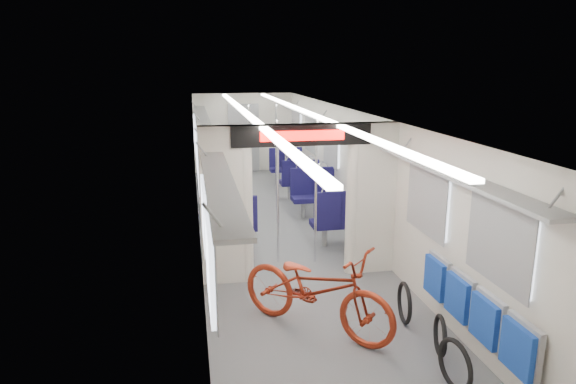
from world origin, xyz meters
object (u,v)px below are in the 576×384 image
(seat_bay_far_left, at_px, (217,172))
(bike_hoop_b, at_px, (440,338))
(seat_bay_near_right, at_px, (325,202))
(stanchion_far_right, at_px, (276,158))
(stanchion_near_left, at_px, (278,193))
(seat_bay_near_left, at_px, (227,207))
(bicycle, at_px, (316,289))
(flip_bench, at_px, (473,308))
(seat_bay_far_right, at_px, (292,170))
(bike_hoop_a, at_px, (455,367))
(stanchion_near_right, at_px, (316,193))
(stanchion_far_left, at_px, (250,159))
(bike_hoop_c, at_px, (404,305))

(seat_bay_far_left, bearing_deg, bike_hoop_b, -75.56)
(seat_bay_near_right, height_order, stanchion_far_right, stanchion_far_right)
(stanchion_near_left, bearing_deg, seat_bay_near_left, 114.42)
(bicycle, height_order, stanchion_near_left, stanchion_near_left)
(seat_bay_near_right, relative_size, stanchion_far_right, 0.95)
(flip_bench, bearing_deg, seat_bay_far_right, 93.08)
(stanchion_far_right, bearing_deg, seat_bay_far_right, 67.09)
(bike_hoop_b, bearing_deg, bike_hoop_a, -103.90)
(seat_bay_far_right, height_order, stanchion_near_right, stanchion_near_right)
(stanchion_near_right, bearing_deg, seat_bay_near_right, 69.97)
(stanchion_far_left, bearing_deg, stanchion_near_left, -88.27)
(bicycle, height_order, flip_bench, bicycle)
(bicycle, bearing_deg, bike_hoop_b, -78.17)
(bike_hoop_b, height_order, seat_bay_near_right, seat_bay_near_right)
(stanchion_far_right, bearing_deg, stanchion_near_right, -88.18)
(bike_hoop_c, xyz_separation_m, seat_bay_near_right, (-0.02, 3.75, 0.32))
(bike_hoop_b, bearing_deg, bike_hoop_c, 96.73)
(seat_bay_far_left, relative_size, stanchion_near_right, 0.98)
(bike_hoop_b, bearing_deg, seat_bay_far_right, 90.86)
(flip_bench, xyz_separation_m, seat_bay_near_right, (-0.42, 4.61, -0.02))
(seat_bay_far_right, height_order, stanchion_far_left, stanchion_far_left)
(bike_hoop_b, xyz_separation_m, stanchion_near_right, (-0.69, 2.93, 0.94))
(bike_hoop_a, distance_m, bike_hoop_c, 1.36)
(bike_hoop_b, bearing_deg, stanchion_near_left, 112.84)
(flip_bench, distance_m, seat_bay_near_left, 5.21)
(flip_bench, bearing_deg, bike_hoop_a, -132.06)
(seat_bay_near_left, height_order, stanchion_near_left, stanchion_near_left)
(bike_hoop_c, bearing_deg, seat_bay_near_left, 116.33)
(seat_bay_far_right, bearing_deg, seat_bay_near_right, -90.00)
(stanchion_far_right, bearing_deg, seat_bay_near_right, -66.75)
(bike_hoop_a, relative_size, seat_bay_far_right, 0.27)
(bike_hoop_b, height_order, stanchion_far_right, stanchion_far_right)
(bike_hoop_c, height_order, seat_bay_far_left, seat_bay_far_left)
(bike_hoop_b, bearing_deg, stanchion_far_left, 102.79)
(seat_bay_near_left, bearing_deg, stanchion_far_right, 51.61)
(seat_bay_near_left, bearing_deg, stanchion_far_left, 66.98)
(stanchion_far_right, bearing_deg, flip_bench, -79.95)
(bicycle, height_order, seat_bay_near_right, seat_bay_near_right)
(stanchion_near_right, bearing_deg, seat_bay_far_right, 83.09)
(seat_bay_far_left, bearing_deg, flip_bench, -73.65)
(bike_hoop_c, distance_m, stanchion_near_left, 2.72)
(bike_hoop_c, relative_size, stanchion_near_right, 0.23)
(flip_bench, height_order, seat_bay_near_right, seat_bay_near_right)
(flip_bench, height_order, seat_bay_far_left, seat_bay_far_left)
(seat_bay_near_right, relative_size, stanchion_near_right, 0.95)
(seat_bay_far_left, xyz_separation_m, stanchion_far_left, (0.61, -1.67, 0.58))
(bicycle, bearing_deg, seat_bay_far_left, 51.28)
(bike_hoop_b, xyz_separation_m, stanchion_far_right, (-0.79, 6.09, 0.94))
(bike_hoop_c, relative_size, stanchion_far_right, 0.23)
(bike_hoop_a, height_order, seat_bay_far_left, seat_bay_far_left)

